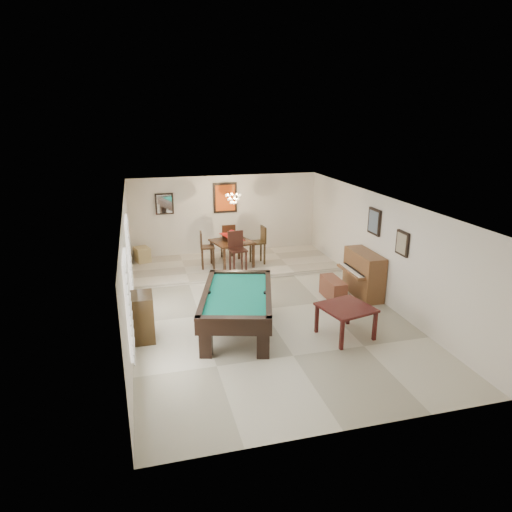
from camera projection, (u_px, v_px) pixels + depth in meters
name	position (u px, v px, depth m)	size (l,w,h in m)	color
ground_plane	(262.00, 310.00, 10.88)	(6.00, 9.00, 0.02)	beige
wall_back	(225.00, 216.00, 14.63)	(6.00, 0.04, 2.60)	silver
wall_front	(349.00, 353.00, 6.34)	(6.00, 0.04, 2.60)	silver
wall_left	(128.00, 268.00, 9.76)	(0.04, 9.00, 2.60)	silver
wall_right	(380.00, 248.00, 11.21)	(0.04, 9.00, 2.60)	silver
ceiling	(263.00, 202.00, 10.09)	(6.00, 9.00, 0.04)	white
dining_step	(234.00, 265.00, 13.86)	(6.00, 2.50, 0.12)	beige
window_left_front	(128.00, 304.00, 7.71)	(0.06, 1.00, 1.70)	white
window_left_rear	(129.00, 256.00, 10.29)	(0.06, 1.00, 1.70)	white
pool_table	(237.00, 313.00, 9.66)	(1.42, 2.63, 0.88)	black
square_table	(345.00, 321.00, 9.49)	(0.97, 0.97, 0.67)	black
upright_piano	(359.00, 274.00, 11.53)	(0.77, 1.37, 1.14)	brown
piano_bench	(333.00, 289.00, 11.44)	(0.36, 0.93, 0.51)	brown
apothecary_chest	(143.00, 317.00, 9.32)	(0.44, 0.66, 0.98)	black
dining_table	(232.00, 251.00, 13.47)	(1.06, 1.06, 0.88)	black
flower_vase	(232.00, 233.00, 13.31)	(0.12, 0.12, 0.21)	#A90E17
dining_chair_south	(238.00, 253.00, 12.73)	(0.45, 0.45, 1.20)	black
dining_chair_north	(228.00, 241.00, 14.10)	(0.41, 0.41, 1.11)	black
dining_chair_west	(208.00, 250.00, 13.26)	(0.40, 0.40, 1.08)	black
dining_chair_east	(257.00, 245.00, 13.63)	(0.42, 0.42, 1.13)	black
corner_bench	(142.00, 254.00, 13.91)	(0.39, 0.49, 0.44)	tan
chandelier	(233.00, 195.00, 13.16)	(0.44, 0.44, 0.60)	#FFE5B2
back_painting	(225.00, 198.00, 14.42)	(0.75, 0.06, 0.95)	#D84C14
back_mirror	(164.00, 204.00, 13.99)	(0.55, 0.06, 0.65)	white
right_picture_upper	(374.00, 222.00, 11.29)	(0.06, 0.55, 0.65)	slate
right_picture_lower	(402.00, 243.00, 10.16)	(0.06, 0.45, 0.55)	gray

